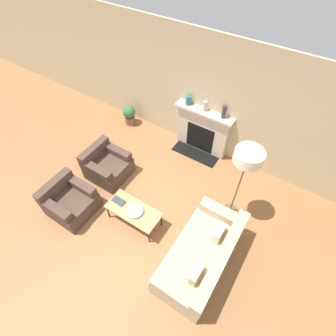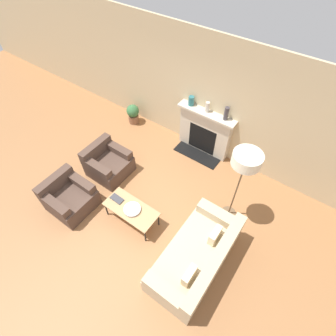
{
  "view_description": "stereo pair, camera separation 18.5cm",
  "coord_description": "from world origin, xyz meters",
  "px_view_note": "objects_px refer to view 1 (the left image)",
  "views": [
    {
      "loc": [
        2.08,
        -2.0,
        4.95
      ],
      "look_at": [
        0.05,
        1.16,
        0.45
      ],
      "focal_mm": 28.0,
      "sensor_mm": 36.0,
      "label": 1
    },
    {
      "loc": [
        2.23,
        -1.9,
        4.95
      ],
      "look_at": [
        0.05,
        1.16,
        0.45
      ],
      "focal_mm": 28.0,
      "sensor_mm": 36.0,
      "label": 2
    }
  ],
  "objects_px": {
    "mantel_vase_left": "(188,100)",
    "fireplace": "(202,131)",
    "bowl": "(135,211)",
    "floor_lamp": "(247,161)",
    "armchair_near": "(70,201)",
    "armchair_far": "(107,166)",
    "coffee_table": "(134,211)",
    "mantel_vase_center_right": "(224,112)",
    "mantel_vase_center_left": "(205,106)",
    "couch": "(202,256)",
    "book": "(119,201)",
    "potted_plant": "(129,114)"
  },
  "relations": [
    {
      "from": "book",
      "to": "potted_plant",
      "type": "xyz_separation_m",
      "value": [
        -1.65,
        2.43,
        -0.14
      ]
    },
    {
      "from": "bowl",
      "to": "floor_lamp",
      "type": "bearing_deg",
      "value": 40.49
    },
    {
      "from": "book",
      "to": "mantel_vase_center_left",
      "type": "xyz_separation_m",
      "value": [
        0.48,
        2.65,
        0.87
      ]
    },
    {
      "from": "armchair_far",
      "to": "bowl",
      "type": "xyz_separation_m",
      "value": [
        1.36,
        -0.69,
        0.18
      ]
    },
    {
      "from": "bowl",
      "to": "potted_plant",
      "type": "distance_m",
      "value": 3.21
    },
    {
      "from": "mantel_vase_left",
      "to": "mantel_vase_center_left",
      "type": "height_order",
      "value": "mantel_vase_center_left"
    },
    {
      "from": "fireplace",
      "to": "bowl",
      "type": "relative_size",
      "value": 4.24
    },
    {
      "from": "potted_plant",
      "to": "mantel_vase_center_right",
      "type": "bearing_deg",
      "value": 4.78
    },
    {
      "from": "coffee_table",
      "to": "floor_lamp",
      "type": "height_order",
      "value": "floor_lamp"
    },
    {
      "from": "armchair_near",
      "to": "coffee_table",
      "type": "distance_m",
      "value": 1.41
    },
    {
      "from": "armchair_near",
      "to": "armchair_far",
      "type": "height_order",
      "value": "same"
    },
    {
      "from": "armchair_far",
      "to": "mantel_vase_center_right",
      "type": "height_order",
      "value": "mantel_vase_center_right"
    },
    {
      "from": "mantel_vase_center_right",
      "to": "potted_plant",
      "type": "xyz_separation_m",
      "value": [
        -2.6,
        -0.22,
        -1.05
      ]
    },
    {
      "from": "bowl",
      "to": "mantel_vase_center_left",
      "type": "distance_m",
      "value": 2.79
    },
    {
      "from": "fireplace",
      "to": "mantel_vase_left",
      "type": "relative_size",
      "value": 6.45
    },
    {
      "from": "book",
      "to": "mantel_vase_center_left",
      "type": "bearing_deg",
      "value": 81.19
    },
    {
      "from": "coffee_table",
      "to": "armchair_far",
      "type": "bearing_deg",
      "value": 152.78
    },
    {
      "from": "book",
      "to": "potted_plant",
      "type": "relative_size",
      "value": 0.51
    },
    {
      "from": "armchair_far",
      "to": "bowl",
      "type": "relative_size",
      "value": 2.58
    },
    {
      "from": "floor_lamp",
      "to": "mantel_vase_left",
      "type": "height_order",
      "value": "floor_lamp"
    },
    {
      "from": "floor_lamp",
      "to": "mantel_vase_center_left",
      "type": "height_order",
      "value": "floor_lamp"
    },
    {
      "from": "fireplace",
      "to": "coffee_table",
      "type": "height_order",
      "value": "fireplace"
    },
    {
      "from": "floor_lamp",
      "to": "mantel_vase_center_left",
      "type": "relative_size",
      "value": 7.45
    },
    {
      "from": "fireplace",
      "to": "floor_lamp",
      "type": "distance_m",
      "value": 2.24
    },
    {
      "from": "couch",
      "to": "coffee_table",
      "type": "bearing_deg",
      "value": -91.35
    },
    {
      "from": "coffee_table",
      "to": "bowl",
      "type": "distance_m",
      "value": 0.08
    },
    {
      "from": "fireplace",
      "to": "mantel_vase_center_right",
      "type": "xyz_separation_m",
      "value": [
        0.45,
        0.01,
        0.77
      ]
    },
    {
      "from": "coffee_table",
      "to": "bowl",
      "type": "height_order",
      "value": "bowl"
    },
    {
      "from": "bowl",
      "to": "floor_lamp",
      "type": "xyz_separation_m",
      "value": [
        1.53,
        1.31,
        1.17
      ]
    },
    {
      "from": "armchair_far",
      "to": "mantel_vase_center_left",
      "type": "distance_m",
      "value": 2.64
    },
    {
      "from": "armchair_near",
      "to": "floor_lamp",
      "type": "xyz_separation_m",
      "value": [
        2.89,
        1.79,
        1.35
      ]
    },
    {
      "from": "armchair_far",
      "to": "coffee_table",
      "type": "distance_m",
      "value": 1.48
    },
    {
      "from": "fireplace",
      "to": "armchair_near",
      "type": "xyz_separation_m",
      "value": [
        -1.44,
        -3.13,
        -0.29
      ]
    },
    {
      "from": "coffee_table",
      "to": "floor_lamp",
      "type": "bearing_deg",
      "value": 39.42
    },
    {
      "from": "mantel_vase_left",
      "to": "fireplace",
      "type": "bearing_deg",
      "value": -1.79
    },
    {
      "from": "fireplace",
      "to": "mantel_vase_center_right",
      "type": "bearing_deg",
      "value": 1.79
    },
    {
      "from": "armchair_near",
      "to": "couch",
      "type": "bearing_deg",
      "value": -80.97
    },
    {
      "from": "couch",
      "to": "coffee_table",
      "type": "height_order",
      "value": "couch"
    },
    {
      "from": "book",
      "to": "mantel_vase_left",
      "type": "height_order",
      "value": "mantel_vase_left"
    },
    {
      "from": "fireplace",
      "to": "potted_plant",
      "type": "height_order",
      "value": "fireplace"
    },
    {
      "from": "armchair_far",
      "to": "mantel_vase_center_left",
      "type": "xyz_separation_m",
      "value": [
        1.42,
        1.97,
        1.03
      ]
    },
    {
      "from": "armchair_near",
      "to": "mantel_vase_left",
      "type": "distance_m",
      "value": 3.45
    },
    {
      "from": "mantel_vase_center_left",
      "to": "coffee_table",
      "type": "bearing_deg",
      "value": -92.32
    },
    {
      "from": "coffee_table",
      "to": "mantel_vase_center_right",
      "type": "distance_m",
      "value": 2.87
    },
    {
      "from": "mantel_vase_left",
      "to": "mantel_vase_center_right",
      "type": "height_order",
      "value": "mantel_vase_center_right"
    },
    {
      "from": "armchair_far",
      "to": "coffee_table",
      "type": "xyz_separation_m",
      "value": [
        1.32,
        -0.68,
        0.11
      ]
    },
    {
      "from": "fireplace",
      "to": "mantel_vase_left",
      "type": "height_order",
      "value": "mantel_vase_left"
    },
    {
      "from": "armchair_near",
      "to": "potted_plant",
      "type": "bearing_deg",
      "value": 13.65
    },
    {
      "from": "bowl",
      "to": "mantel_vase_center_right",
      "type": "bearing_deg",
      "value": 78.8
    },
    {
      "from": "coffee_table",
      "to": "mantel_vase_center_left",
      "type": "distance_m",
      "value": 2.81
    }
  ]
}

